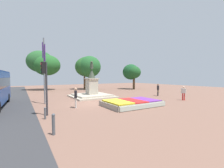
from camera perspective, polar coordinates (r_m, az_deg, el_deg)
ground_plane at (r=15.35m, az=-7.54°, el=-7.43°), size 75.64×75.64×0.00m
flower_planter at (r=14.23m, az=7.61°, el=-7.20°), size 5.31×3.49×0.56m
statue_monument at (r=20.21m, az=-7.69°, el=-2.64°), size 5.24×5.24×4.78m
traffic_light_near_crossing at (r=11.31m, az=-24.21°, el=1.97°), size 0.42×0.31×3.73m
banner_pole at (r=16.31m, az=-24.42°, el=5.81°), size 0.20×1.19×6.52m
pedestrian_with_handbag at (r=22.15m, az=17.12°, el=-1.81°), size 0.50×0.64×1.74m
pedestrian_near_planter at (r=19.10m, az=25.60°, el=-2.81°), size 0.33×0.55×1.64m
pedestrian_crossing_plaza at (r=13.42m, az=-13.67°, el=-4.52°), size 0.31×0.55×1.77m
kerb_bollard_south at (r=7.70m, az=-21.39°, el=-13.90°), size 0.16×0.16×1.02m
kerb_bollard_mid_a at (r=10.63m, az=-24.14°, el=-10.03°), size 0.13×0.13×0.77m
park_tree_far_left at (r=33.74m, az=-24.73°, el=7.08°), size 6.30×5.82×7.98m
park_tree_behind_statue at (r=32.97m, az=7.59°, el=4.50°), size 3.47×4.24×5.45m
park_tree_far_right at (r=32.73m, az=-9.31°, el=6.49°), size 5.16×5.56×7.09m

